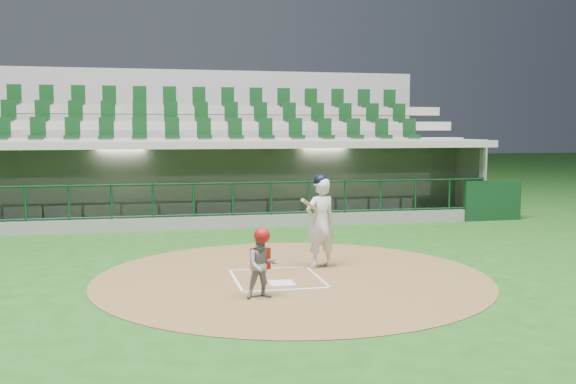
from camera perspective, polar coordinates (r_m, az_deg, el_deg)
name	(u,v)px	position (r m, az deg, el deg)	size (l,w,h in m)	color
ground	(274,276)	(11.96, -1.25, -7.45)	(120.00, 120.00, 0.00)	#194814
dirt_circle	(292,277)	(11.83, 0.38, -7.56)	(7.20, 7.20, 0.01)	brown
home_plate	(282,283)	(11.29, -0.57, -8.11)	(0.43, 0.43, 0.02)	white
batter_box_chalk	(277,278)	(11.67, -0.97, -7.69)	(1.55, 1.80, 0.01)	white
dugout_structure	(229,188)	(19.50, -5.31, 0.36)	(16.40, 3.70, 3.00)	slate
seating_deck	(215,167)	(22.50, -6.54, 2.22)	(17.00, 6.72, 5.15)	slate
batter	(320,221)	(12.49, 2.89, -2.58)	(0.91, 0.94, 1.83)	silver
catcher	(262,263)	(10.25, -2.33, -6.31)	(0.54, 0.43, 1.14)	gray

